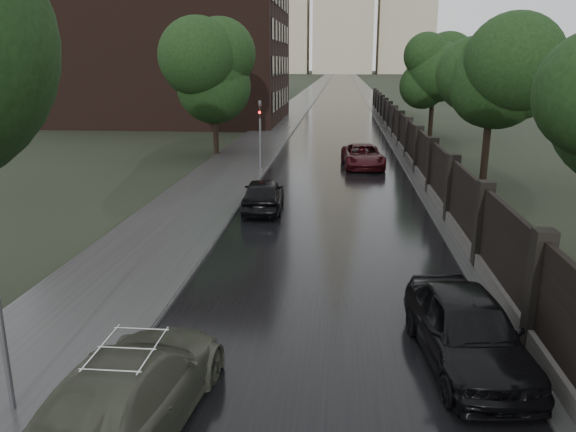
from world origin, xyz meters
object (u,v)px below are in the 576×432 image
(traffic_light, at_px, (260,129))
(car_right_far, at_px, (363,156))
(tree_right_b, at_px, (492,86))
(tree_right_c, at_px, (434,77))
(volga_sedan, at_px, (130,390))
(hatchback_left, at_px, (263,194))
(tree_left_far, at_px, (214,75))
(car_right_near, at_px, (468,330))

(traffic_light, relative_size, car_right_far, 0.81)
(tree_right_b, distance_m, tree_right_c, 18.00)
(volga_sedan, bearing_deg, tree_right_b, -111.40)
(traffic_light, height_order, volga_sedan, traffic_light)
(hatchback_left, height_order, car_right_far, hatchback_left)
(tree_left_far, height_order, volga_sedan, tree_left_far)
(traffic_light, height_order, car_right_near, traffic_light)
(tree_left_far, relative_size, traffic_light, 1.85)
(hatchback_left, height_order, car_right_near, car_right_near)
(tree_left_far, height_order, car_right_far, tree_left_far)
(car_right_far, bearing_deg, traffic_light, -168.81)
(hatchback_left, distance_m, car_right_near, 13.43)
(tree_right_b, height_order, car_right_near, tree_right_b)
(hatchback_left, bearing_deg, volga_sedan, 85.90)
(car_right_far, bearing_deg, tree_right_b, -43.18)
(traffic_light, bearing_deg, car_right_far, 15.94)
(tree_right_c, xyz_separation_m, traffic_light, (-11.80, -15.01, -2.55))
(tree_right_b, bearing_deg, car_right_near, -104.20)
(tree_left_far, xyz_separation_m, car_right_far, (9.60, -3.32, -4.56))
(tree_right_b, relative_size, tree_right_c, 1.00)
(traffic_light, distance_m, hatchback_left, 9.10)
(volga_sedan, distance_m, car_right_near, 6.71)
(tree_right_c, bearing_deg, tree_left_far, -147.17)
(tree_right_b, relative_size, car_right_near, 1.52)
(traffic_light, xyz_separation_m, volga_sedan, (1.13, -23.61, -1.66))
(car_right_far, bearing_deg, volga_sedan, -105.43)
(hatchback_left, distance_m, car_right_far, 11.46)
(tree_right_c, height_order, hatchback_left, tree_right_c)
(traffic_light, distance_m, car_right_far, 6.37)
(tree_right_c, distance_m, car_right_far, 15.18)
(car_right_near, distance_m, car_right_far, 22.63)
(tree_left_far, bearing_deg, tree_right_c, 32.83)
(volga_sedan, bearing_deg, traffic_light, -81.30)
(volga_sedan, bearing_deg, tree_left_far, -74.47)
(hatchback_left, bearing_deg, tree_right_b, -153.93)
(traffic_light, xyz_separation_m, hatchback_left, (1.37, -8.84, -1.70))
(tree_right_c, relative_size, traffic_light, 1.75)
(tree_left_far, xyz_separation_m, volga_sedan, (4.83, -28.62, -4.50))
(car_right_near, height_order, car_right_far, car_right_near)
(tree_left_far, bearing_deg, hatchback_left, -69.89)
(tree_right_b, height_order, hatchback_left, tree_right_b)
(tree_left_far, bearing_deg, traffic_light, -53.53)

